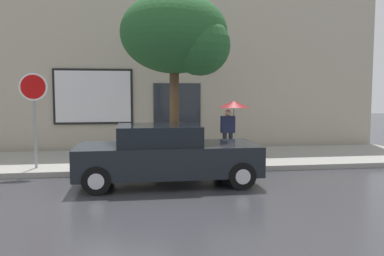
{
  "coord_description": "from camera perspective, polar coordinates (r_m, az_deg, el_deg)",
  "views": [
    {
      "loc": [
        0.27,
        -9.78,
        2.24
      ],
      "look_at": [
        2.01,
        1.8,
        1.2
      ],
      "focal_mm": 37.21,
      "sensor_mm": 36.0,
      "label": 1
    }
  ],
  "objects": [
    {
      "name": "parked_car",
      "position": [
        9.8,
        -3.75,
        -3.87
      ],
      "size": [
        4.39,
        1.92,
        1.46
      ],
      "color": "black",
      "rests_on": "ground"
    },
    {
      "name": "building_facade",
      "position": [
        15.33,
        -9.66,
        9.65
      ],
      "size": [
        20.0,
        0.67,
        7.0
      ],
      "color": "#B2A893",
      "rests_on": "ground"
    },
    {
      "name": "pedestrian_with_umbrella",
      "position": [
        13.14,
        5.77,
        2.35
      ],
      "size": [
        1.02,
        1.02,
        1.83
      ],
      "color": "black",
      "rests_on": "sidewalk"
    },
    {
      "name": "sidewalk",
      "position": [
        12.97,
        -9.63,
        -4.61
      ],
      "size": [
        20.0,
        4.0,
        0.15
      ],
      "primitive_type": "cube",
      "color": "gray",
      "rests_on": "ground"
    },
    {
      "name": "stop_sign",
      "position": [
        11.76,
        -21.73,
        3.59
      ],
      "size": [
        0.76,
        0.1,
        2.63
      ],
      "color": "gray",
      "rests_on": "sidewalk"
    },
    {
      "name": "ground_plane",
      "position": [
        10.04,
        -9.94,
        -7.9
      ],
      "size": [
        60.0,
        60.0,
        0.0
      ],
      "primitive_type": "plane",
      "color": "#333338"
    },
    {
      "name": "street_tree",
      "position": [
        11.56,
        -1.82,
        13.02
      ],
      "size": [
        3.06,
        2.6,
        4.94
      ],
      "color": "#4C3823",
      "rests_on": "sidewalk"
    }
  ]
}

